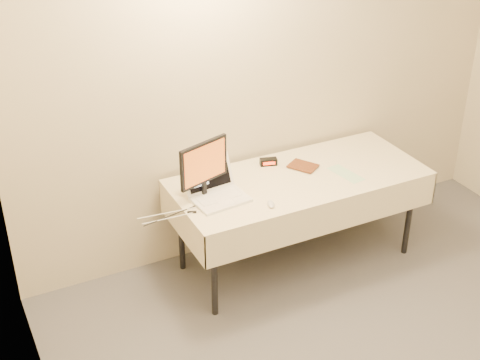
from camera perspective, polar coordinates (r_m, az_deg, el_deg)
name	(u,v)px	position (r m, az deg, el deg)	size (l,w,h in m)	color
back_wall	(271,76)	(4.95, 2.65, 8.82)	(4.00, 0.10, 2.70)	beige
table	(299,184)	(4.87, 5.05, -0.33)	(1.86, 0.81, 0.74)	black
laptop	(215,189)	(4.55, -2.11, -0.76)	(0.39, 0.38, 0.24)	white
monitor	(204,165)	(4.47, -3.11, 1.26)	(0.38, 0.18, 0.41)	black
book	(299,159)	(4.86, 5.05, 1.77)	(0.15, 0.02, 0.20)	brown
alarm_clock	(268,162)	(4.98, 2.44, 1.57)	(0.14, 0.09, 0.05)	black
clicker	(271,204)	(4.47, 2.65, -2.06)	(0.05, 0.10, 0.02)	silver
paper_form	(346,174)	(4.92, 9.02, 0.53)	(0.11, 0.29, 0.00)	#AAD6AB
usb_dongle	(192,212)	(4.40, -4.13, -2.75)	(0.06, 0.02, 0.01)	black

